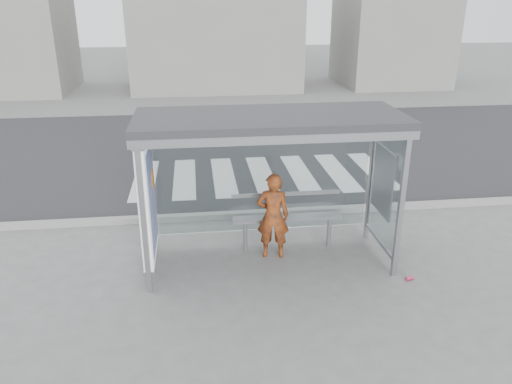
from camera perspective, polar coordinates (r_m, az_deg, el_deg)
ground at (r=8.84m, az=1.46°, el=-7.97°), size 80.00×80.00×0.00m
road at (r=15.28m, az=-2.44°, el=5.02°), size 30.00×10.00×0.01m
curb at (r=10.54m, az=-0.11°, el=-2.48°), size 30.00×0.18×0.12m
crosswalk at (r=12.97m, az=0.70°, el=1.96°), size 6.55×3.00×0.00m
bus_shelter at (r=8.06m, az=-1.09°, el=4.44°), size 4.25×1.65×2.62m
building_center at (r=25.69m, az=-4.72°, el=17.39°), size 8.00×5.00×5.00m
building_right at (r=27.56m, az=15.40°, el=19.10°), size 5.00×5.00×7.00m
person at (r=8.68m, az=1.94°, el=-2.75°), size 0.62×0.46×1.57m
bench at (r=9.06m, az=3.64°, el=-2.91°), size 2.00×0.33×1.03m
soda_can at (r=8.66m, az=17.12°, el=-9.41°), size 0.14×0.10×0.07m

